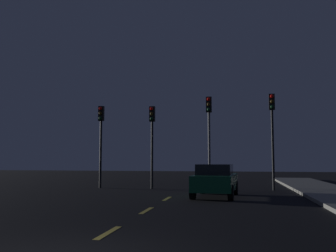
# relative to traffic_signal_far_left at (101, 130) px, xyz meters

# --- Properties ---
(ground_plane) EXTENTS (80.00, 80.00, 0.00)m
(ground_plane) POSITION_rel_traffic_signal_far_left_xyz_m (5.05, -8.45, -3.45)
(ground_plane) COLOR black
(lane_stripe_second) EXTENTS (0.16, 1.60, 0.01)m
(lane_stripe_second) POSITION_rel_traffic_signal_far_left_xyz_m (5.05, -12.85, -3.44)
(lane_stripe_second) COLOR #EACC4C
(lane_stripe_second) RESTS_ON ground_plane
(lane_stripe_third) EXTENTS (0.16, 1.60, 0.01)m
(lane_stripe_third) POSITION_rel_traffic_signal_far_left_xyz_m (5.05, -9.05, -3.44)
(lane_stripe_third) COLOR #EACC4C
(lane_stripe_third) RESTS_ON ground_plane
(lane_stripe_fourth) EXTENTS (0.16, 1.60, 0.01)m
(lane_stripe_fourth) POSITION_rel_traffic_signal_far_left_xyz_m (5.05, -5.25, -3.44)
(lane_stripe_fourth) COLOR #EACC4C
(lane_stripe_fourth) RESTS_ON ground_plane
(traffic_signal_far_left) EXTENTS (0.32, 0.38, 4.92)m
(traffic_signal_far_left) POSITION_rel_traffic_signal_far_left_xyz_m (0.00, 0.00, 0.00)
(traffic_signal_far_left) COLOR black
(traffic_signal_far_left) RESTS_ON ground_plane
(traffic_signal_center_left) EXTENTS (0.32, 0.38, 4.83)m
(traffic_signal_center_left) POSITION_rel_traffic_signal_far_left_xyz_m (3.18, -0.00, -0.06)
(traffic_signal_center_left) COLOR black
(traffic_signal_center_left) RESTS_ON ground_plane
(traffic_signal_center_right) EXTENTS (0.32, 0.38, 5.30)m
(traffic_signal_center_right) POSITION_rel_traffic_signal_far_left_xyz_m (6.53, 0.00, 0.24)
(traffic_signal_center_right) COLOR #4C4C51
(traffic_signal_center_right) RESTS_ON ground_plane
(traffic_signal_far_right) EXTENTS (0.32, 0.38, 5.36)m
(traffic_signal_far_right) POSITION_rel_traffic_signal_far_left_xyz_m (10.05, 0.00, 0.28)
(traffic_signal_far_right) COLOR black
(traffic_signal_far_right) RESTS_ON ground_plane
(car_stopped_ahead) EXTENTS (2.05, 3.95, 1.48)m
(car_stopped_ahead) POSITION_rel_traffic_signal_far_left_xyz_m (7.07, -4.13, -2.69)
(car_stopped_ahead) COLOR #0F4C2D
(car_stopped_ahead) RESTS_ON ground_plane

